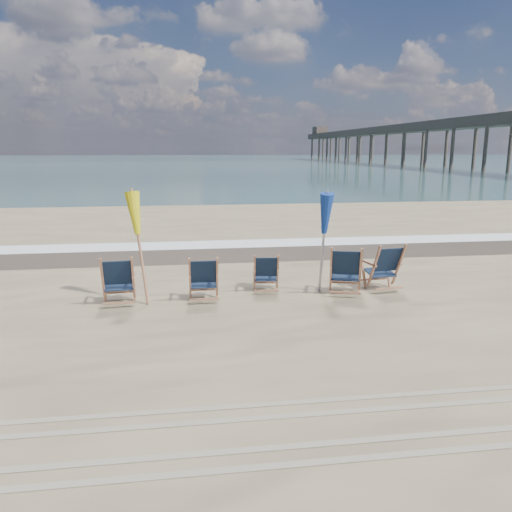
{
  "coord_description": "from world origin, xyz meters",
  "views": [
    {
      "loc": [
        -1.39,
        -7.67,
        3.05
      ],
      "look_at": [
        0.0,
        2.2,
        0.9
      ],
      "focal_mm": 35.0,
      "sensor_mm": 36.0,
      "label": 1
    }
  ],
  "objects_px": {
    "beach_chair_0": "(133,280)",
    "umbrella_yellow": "(139,218)",
    "umbrella_blue": "(324,217)",
    "fishing_pier": "(419,139)",
    "beach_chair_4": "(399,267)",
    "beach_chair_3": "(360,272)",
    "beach_chair_1": "(217,279)",
    "beach_chair_2": "(278,273)"
  },
  "relations": [
    {
      "from": "beach_chair_3",
      "to": "umbrella_blue",
      "type": "relative_size",
      "value": 0.5
    },
    {
      "from": "beach_chair_4",
      "to": "fishing_pier",
      "type": "distance_m",
      "value": 79.8
    },
    {
      "from": "beach_chair_1",
      "to": "beach_chair_3",
      "type": "distance_m",
      "value": 2.98
    },
    {
      "from": "beach_chair_2",
      "to": "umbrella_yellow",
      "type": "height_order",
      "value": "umbrella_yellow"
    },
    {
      "from": "beach_chair_3",
      "to": "umbrella_yellow",
      "type": "xyz_separation_m",
      "value": [
        -4.48,
        0.27,
        1.17
      ]
    },
    {
      "from": "umbrella_blue",
      "to": "fishing_pier",
      "type": "relative_size",
      "value": 0.02
    },
    {
      "from": "beach_chair_0",
      "to": "umbrella_blue",
      "type": "bearing_deg",
      "value": -178.9
    },
    {
      "from": "beach_chair_0",
      "to": "umbrella_yellow",
      "type": "relative_size",
      "value": 0.46
    },
    {
      "from": "beach_chair_4",
      "to": "fishing_pier",
      "type": "height_order",
      "value": "fishing_pier"
    },
    {
      "from": "umbrella_blue",
      "to": "fishing_pier",
      "type": "bearing_deg",
      "value": 62.96
    },
    {
      "from": "beach_chair_0",
      "to": "umbrella_blue",
      "type": "xyz_separation_m",
      "value": [
        3.93,
        0.35,
        1.12
      ]
    },
    {
      "from": "beach_chair_2",
      "to": "beach_chair_1",
      "type": "bearing_deg",
      "value": 25.23
    },
    {
      "from": "umbrella_yellow",
      "to": "fishing_pier",
      "type": "xyz_separation_m",
      "value": [
        40.31,
        71.72,
        2.94
      ]
    },
    {
      "from": "beach_chair_0",
      "to": "fishing_pier",
      "type": "distance_m",
      "value": 82.63
    },
    {
      "from": "beach_chair_4",
      "to": "fishing_pier",
      "type": "xyz_separation_m",
      "value": [
        34.84,
        71.67,
        4.11
      ]
    },
    {
      "from": "beach_chair_2",
      "to": "beach_chair_0",
      "type": "bearing_deg",
      "value": 14.67
    },
    {
      "from": "umbrella_blue",
      "to": "beach_chair_2",
      "type": "bearing_deg",
      "value": 174.99
    },
    {
      "from": "umbrella_blue",
      "to": "beach_chair_1",
      "type": "bearing_deg",
      "value": -170.82
    },
    {
      "from": "beach_chair_0",
      "to": "umbrella_yellow",
      "type": "height_order",
      "value": "umbrella_yellow"
    },
    {
      "from": "beach_chair_1",
      "to": "beach_chair_4",
      "type": "xyz_separation_m",
      "value": [
        3.97,
        0.27,
        0.05
      ]
    },
    {
      "from": "beach_chair_3",
      "to": "beach_chair_4",
      "type": "xyz_separation_m",
      "value": [
        0.99,
        0.31,
        -0.0
      ]
    },
    {
      "from": "beach_chair_1",
      "to": "beach_chair_4",
      "type": "height_order",
      "value": "beach_chair_4"
    },
    {
      "from": "beach_chair_3",
      "to": "umbrella_blue",
      "type": "height_order",
      "value": "umbrella_blue"
    },
    {
      "from": "beach_chair_3",
      "to": "fishing_pier",
      "type": "distance_m",
      "value": 80.52
    },
    {
      "from": "umbrella_yellow",
      "to": "fishing_pier",
      "type": "relative_size",
      "value": 0.02
    },
    {
      "from": "beach_chair_3",
      "to": "beach_chair_1",
      "type": "bearing_deg",
      "value": 16.02
    },
    {
      "from": "umbrella_yellow",
      "to": "umbrella_blue",
      "type": "distance_m",
      "value": 3.78
    },
    {
      "from": "umbrella_yellow",
      "to": "beach_chair_4",
      "type": "bearing_deg",
      "value": 0.46
    },
    {
      "from": "beach_chair_1",
      "to": "beach_chair_4",
      "type": "bearing_deg",
      "value": -175.34
    },
    {
      "from": "beach_chair_4",
      "to": "umbrella_yellow",
      "type": "relative_size",
      "value": 0.48
    },
    {
      "from": "beach_chair_0",
      "to": "fishing_pier",
      "type": "bearing_deg",
      "value": -123.35
    },
    {
      "from": "beach_chair_1",
      "to": "beach_chair_4",
      "type": "relative_size",
      "value": 0.9
    },
    {
      "from": "beach_chair_0",
      "to": "beach_chair_1",
      "type": "height_order",
      "value": "beach_chair_0"
    },
    {
      "from": "beach_chair_3",
      "to": "beach_chair_4",
      "type": "relative_size",
      "value": 1.01
    },
    {
      "from": "beach_chair_3",
      "to": "umbrella_yellow",
      "type": "distance_m",
      "value": 4.64
    },
    {
      "from": "beach_chair_1",
      "to": "umbrella_yellow",
      "type": "height_order",
      "value": "umbrella_yellow"
    },
    {
      "from": "fishing_pier",
      "to": "beach_chair_3",
      "type": "bearing_deg",
      "value": -116.46
    },
    {
      "from": "beach_chair_3",
      "to": "fishing_pier",
      "type": "height_order",
      "value": "fishing_pier"
    },
    {
      "from": "beach_chair_1",
      "to": "umbrella_yellow",
      "type": "relative_size",
      "value": 0.44
    },
    {
      "from": "beach_chair_3",
      "to": "beach_chair_4",
      "type": "height_order",
      "value": "beach_chair_3"
    },
    {
      "from": "beach_chair_4",
      "to": "umbrella_blue",
      "type": "xyz_separation_m",
      "value": [
        -1.69,
        0.09,
        1.1
      ]
    },
    {
      "from": "beach_chair_1",
      "to": "beach_chair_2",
      "type": "height_order",
      "value": "beach_chair_1"
    }
  ]
}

